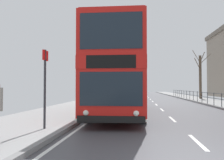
# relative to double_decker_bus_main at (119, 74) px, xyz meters

# --- Properties ---
(double_decker_bus_main) EXTENTS (2.91, 11.02, 4.55)m
(double_decker_bus_main) POSITION_rel_double_decker_bus_main_xyz_m (0.00, 0.00, 0.00)
(double_decker_bus_main) COLOR red
(double_decker_bus_main) RESTS_ON ground
(pedestrian_railing_far_kerb) EXTENTS (0.05, 34.52, 1.01)m
(pedestrian_railing_far_kerb) POSITION_rel_double_decker_bus_main_xyz_m (7.22, 9.40, -1.57)
(pedestrian_railing_far_kerb) COLOR #2D3338
(pedestrian_railing_far_kerb) RESTS_ON ground
(bus_stop_sign_near) EXTENTS (0.08, 0.44, 2.77)m
(bus_stop_sign_near) POSITION_rel_double_decker_bus_main_xyz_m (-2.18, -5.74, -0.55)
(bus_stop_sign_near) COLOR #2D2D33
(bus_stop_sign_near) RESTS_ON ground
(bare_tree_far_00) EXTENTS (2.37, 1.61, 6.06)m
(bare_tree_far_00) POSITION_rel_double_decker_bus_main_xyz_m (9.12, 17.13, 0.71)
(bare_tree_far_00) COLOR brown
(bare_tree_far_00) RESTS_ON ground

